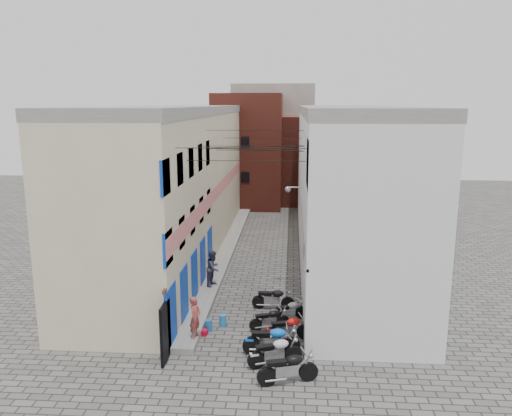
% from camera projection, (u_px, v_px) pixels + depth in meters
% --- Properties ---
extents(ground, '(90.00, 90.00, 0.00)m').
position_uv_depth(ground, '(236.00, 357.00, 18.36)').
color(ground, '#524F4D').
rests_on(ground, ground).
extents(plinth, '(0.90, 26.00, 0.25)m').
position_uv_depth(plinth, '(227.00, 251.00, 31.17)').
color(plinth, slate).
rests_on(plinth, ground).
extents(building_left, '(5.10, 27.00, 9.00)m').
position_uv_depth(building_left, '(178.00, 181.00, 30.43)').
color(building_left, beige).
rests_on(building_left, ground).
extents(building_right, '(5.94, 26.00, 9.00)m').
position_uv_depth(building_right, '(343.00, 183.00, 29.76)').
color(building_right, silver).
rests_on(building_right, ground).
extents(building_far_brick_left, '(6.00, 6.00, 10.00)m').
position_uv_depth(building_far_brick_left, '(248.00, 151.00, 44.80)').
color(building_far_brick_left, maroon).
rests_on(building_far_brick_left, ground).
extents(building_far_brick_right, '(5.00, 6.00, 8.00)m').
position_uv_depth(building_far_brick_right, '(303.00, 160.00, 46.60)').
color(building_far_brick_right, maroon).
rests_on(building_far_brick_right, ground).
extents(building_far_concrete, '(8.00, 5.00, 11.00)m').
position_uv_depth(building_far_concrete, '(273.00, 140.00, 50.41)').
color(building_far_concrete, slate).
rests_on(building_far_concrete, ground).
extents(far_shopfront, '(2.00, 0.30, 2.40)m').
position_uv_depth(far_shopfront, '(269.00, 198.00, 42.71)').
color(far_shopfront, black).
rests_on(far_shopfront, ground).
extents(overhead_wires, '(5.80, 13.02, 1.32)m').
position_uv_depth(overhead_wires, '(253.00, 146.00, 24.35)').
color(overhead_wires, black).
rests_on(overhead_wires, ground).
extents(motorcycle_a, '(2.21, 1.23, 1.22)m').
position_uv_depth(motorcycle_a, '(288.00, 367.00, 16.52)').
color(motorcycle_a, black).
rests_on(motorcycle_a, ground).
extents(motorcycle_b, '(2.13, 1.33, 1.18)m').
position_uv_depth(motorcycle_b, '(275.00, 350.00, 17.64)').
color(motorcycle_b, silver).
rests_on(motorcycle_b, ground).
extents(motorcycle_c, '(2.20, 0.80, 1.26)m').
position_uv_depth(motorcycle_c, '(272.00, 339.00, 18.44)').
color(motorcycle_c, blue).
rests_on(motorcycle_c, ground).
extents(motorcycle_d, '(2.00, 1.08, 1.11)m').
position_uv_depth(motorcycle_d, '(288.00, 327.00, 19.58)').
color(motorcycle_d, red).
rests_on(motorcycle_d, ground).
extents(motorcycle_e, '(1.81, 1.11, 1.00)m').
position_uv_depth(motorcycle_e, '(270.00, 318.00, 20.49)').
color(motorcycle_e, black).
rests_on(motorcycle_e, ground).
extents(motorcycle_f, '(1.72, 1.29, 0.97)m').
position_uv_depth(motorcycle_f, '(289.00, 310.00, 21.38)').
color(motorcycle_f, '#B4B3B8').
rests_on(motorcycle_f, ground).
extents(motorcycle_g, '(1.96, 0.70, 1.12)m').
position_uv_depth(motorcycle_g, '(273.00, 297.00, 22.54)').
color(motorcycle_g, black).
rests_on(motorcycle_g, ground).
extents(person_a, '(0.54, 0.69, 1.66)m').
position_uv_depth(person_a, '(195.00, 317.00, 19.23)').
color(person_a, '#A0413A').
rests_on(person_a, plinth).
extents(person_b, '(0.90, 1.03, 1.79)m').
position_uv_depth(person_b, '(213.00, 268.00, 24.75)').
color(person_b, '#32334B').
rests_on(person_b, plinth).
extents(water_jug_near, '(0.34, 0.34, 0.48)m').
position_uv_depth(water_jug_near, '(209.00, 325.00, 20.44)').
color(water_jug_near, '#2163A7').
rests_on(water_jug_near, ground).
extents(water_jug_far, '(0.34, 0.34, 0.48)m').
position_uv_depth(water_jug_far, '(223.00, 320.00, 20.91)').
color(water_jug_far, '#2578BD').
rests_on(water_jug_far, ground).
extents(red_crate, '(0.42, 0.35, 0.23)m').
position_uv_depth(red_crate, '(203.00, 332.00, 20.09)').
color(red_crate, '#B00C25').
rests_on(red_crate, ground).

